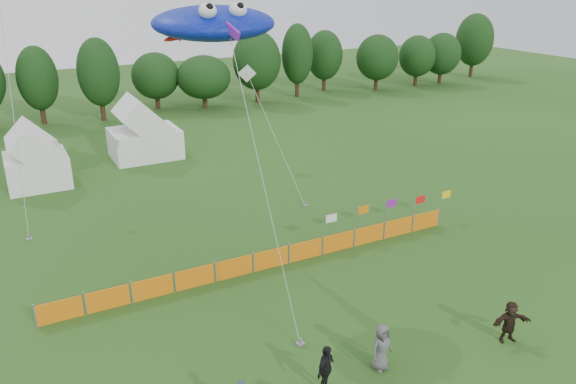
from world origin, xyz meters
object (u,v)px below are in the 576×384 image
tent_left (36,160)px  barrier_fence (271,259)px  spectator_f (510,322)px  spectator_e (381,347)px  spectator_d (326,369)px  stingray_kite (211,23)px  tent_right (144,134)px

tent_left → barrier_fence: bearing=-63.4°
barrier_fence → spectator_f: size_ratio=12.28×
spectator_e → spectator_f: size_ratio=1.06×
spectator_d → stingray_kite: stingray_kite is taller
tent_left → stingray_kite: stingray_kite is taller
spectator_f → stingray_kite: size_ratio=0.13×
barrier_fence → spectator_e: (0.22, -8.86, 0.45)m
barrier_fence → spectator_d: spectator_d is taller
barrier_fence → spectator_d: 9.23m
tent_left → barrier_fence: tent_left is taller
tent_left → spectator_e: (9.35, -27.06, -0.88)m
tent_right → spectator_d: 30.10m
spectator_e → stingray_kite: (-2.34, 10.04, 10.93)m
tent_right → spectator_e: (1.07, -29.96, -0.95)m
spectator_e → spectator_f: 5.67m
barrier_fence → tent_left: bearing=116.6°
tent_right → barrier_fence: bearing=-87.7°
tent_right → barrier_fence: tent_right is taller
stingray_kite → tent_left: bearing=112.4°
tent_right → stingray_kite: 22.32m
tent_left → stingray_kite: bearing=-67.6°
tent_right → stingray_kite: (-1.27, -19.92, 9.98)m
spectator_f → stingray_kite: bearing=140.4°
tent_left → spectator_e: tent_left is taller
spectator_d → spectator_e: size_ratio=0.99×
tent_right → spectator_e: bearing=-87.9°
spectator_e → stingray_kite: 15.02m
barrier_fence → spectator_f: bearing=-59.6°
tent_left → stingray_kite: size_ratio=0.29×
spectator_f → spectator_d: bearing=-171.8°
spectator_e → tent_left: bearing=97.7°
tent_left → spectator_d: (6.89, -27.15, -0.89)m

